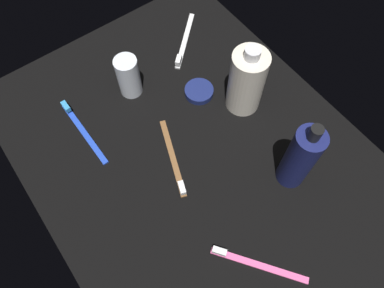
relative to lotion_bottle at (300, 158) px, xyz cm
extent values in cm
cube|color=black|center=(16.33, 12.56, -9.02)|extent=(84.00, 64.00, 1.20)
cylinder|color=navy|center=(0.00, 0.00, -0.25)|extent=(5.59, 5.59, 16.35)
cylinder|color=black|center=(0.00, 0.00, 9.33)|extent=(2.20, 2.20, 2.80)
cylinder|color=silver|center=(19.36, -3.73, -0.79)|extent=(7.55, 7.55, 15.26)
cylinder|color=silver|center=(19.36, -3.73, 7.94)|extent=(3.20, 3.20, 2.20)
cylinder|color=silver|center=(37.06, 14.43, -3.39)|extent=(5.03, 5.03, 10.07)
cube|color=#E55999|center=(-9.60, 16.68, -7.97)|extent=(15.28, 11.54, 0.90)
cube|color=white|center=(-3.52, 21.08, -6.92)|extent=(2.75, 2.42, 1.20)
cube|color=white|center=(41.80, -4.18, -7.97)|extent=(13.00, 14.13, 0.90)
cube|color=white|center=(36.76, 1.37, -6.92)|extent=(2.56, 2.66, 1.20)
cube|color=brown|center=(17.39, 16.78, -7.97)|extent=(17.26, 7.49, 0.90)
cube|color=white|center=(10.37, 19.44, -6.92)|extent=(2.82, 1.95, 1.20)
cube|color=blue|center=(33.40, 28.75, -7.97)|extent=(18.01, 1.44, 0.90)
cube|color=#338CCC|center=(40.90, 28.85, -6.92)|extent=(2.61, 1.13, 1.20)
cylinder|color=navy|center=(27.10, 2.58, -7.67)|extent=(6.56, 6.56, 1.50)
camera|label=1|loc=(-11.01, 32.83, 60.70)|focal=34.24mm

